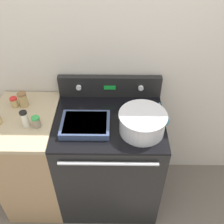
{
  "coord_description": "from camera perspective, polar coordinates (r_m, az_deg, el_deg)",
  "views": [
    {
      "loc": [
        0.04,
        -1.06,
        2.2
      ],
      "look_at": [
        0.02,
        0.33,
        0.99
      ],
      "focal_mm": 42.0,
      "sensor_mm": 36.0,
      "label": 1
    }
  ],
  "objects": [
    {
      "name": "stove_range",
      "position": [
        2.21,
        -0.53,
        -10.55
      ],
      "size": [
        0.79,
        0.65,
        0.93
      ],
      "color": "black",
      "rests_on": "ground_plane"
    },
    {
      "name": "control_panel",
      "position": [
        2.04,
        -0.47,
        5.63
      ],
      "size": [
        0.79,
        0.07,
        0.18
      ],
      "color": "black",
      "rests_on": "stove_range"
    },
    {
      "name": "spice_jar_black_cap",
      "position": [
        1.86,
        -18.46,
        -1.45
      ],
      "size": [
        0.05,
        0.05,
        0.13
      ],
      "color": "beige",
      "rests_on": "side_counter"
    },
    {
      "name": "casserole_dish",
      "position": [
        1.81,
        -5.83,
        -2.67
      ],
      "size": [
        0.33,
        0.26,
        0.05
      ],
      "color": "#38476B",
      "rests_on": "stove_range"
    },
    {
      "name": "ground_plane",
      "position": [
        2.44,
        -0.61,
        -23.13
      ],
      "size": [
        12.0,
        12.0,
        0.0
      ],
      "primitive_type": "plane",
      "color": "#6B6056"
    },
    {
      "name": "spice_jar_green_cap",
      "position": [
        1.85,
        -16.17,
        -2.06
      ],
      "size": [
        0.06,
        0.06,
        0.08
      ],
      "color": "gray",
      "rests_on": "side_counter"
    },
    {
      "name": "kitchen_wall",
      "position": [
        1.96,
        -0.48,
        12.17
      ],
      "size": [
        8.0,
        0.05,
        2.5
      ],
      "color": "beige",
      "rests_on": "ground_plane"
    },
    {
      "name": "ladle",
      "position": [
        1.85,
        11.22,
        -1.71
      ],
      "size": [
        0.08,
        0.27,
        0.08
      ],
      "color": "teal",
      "rests_on": "stove_range"
    },
    {
      "name": "side_counter",
      "position": [
        2.31,
        -16.49,
        -9.88
      ],
      "size": [
        0.46,
        0.62,
        0.94
      ],
      "color": "tan",
      "rests_on": "ground_plane"
    },
    {
      "name": "spice_jar_brown_cap",
      "position": [
        2.04,
        -18.82,
        2.57
      ],
      "size": [
        0.07,
        0.07,
        0.12
      ],
      "color": "tan",
      "rests_on": "side_counter"
    },
    {
      "name": "spice_jar_red_cap",
      "position": [
        2.07,
        -20.52,
        2.03
      ],
      "size": [
        0.05,
        0.05,
        0.08
      ],
      "color": "tan",
      "rests_on": "side_counter"
    },
    {
      "name": "mixing_bowl",
      "position": [
        1.75,
        6.64,
        -2.1
      ],
      "size": [
        0.32,
        0.32,
        0.15
      ],
      "color": "silver",
      "rests_on": "stove_range"
    }
  ]
}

